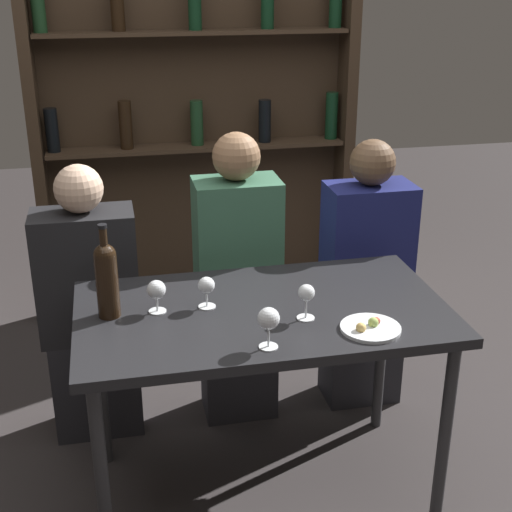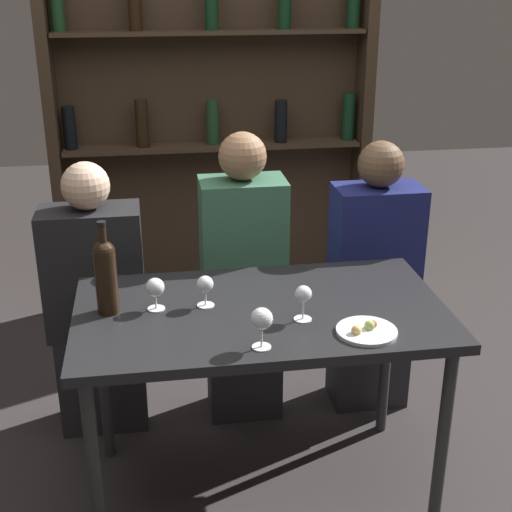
# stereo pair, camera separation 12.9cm
# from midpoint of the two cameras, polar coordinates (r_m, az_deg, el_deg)

# --- Properties ---
(ground_plane) EXTENTS (10.00, 10.00, 0.00)m
(ground_plane) POSITION_cam_midpoint_polar(r_m,az_deg,el_deg) (2.87, 1.69, -18.11)
(ground_plane) COLOR #332D2D
(dining_table) EXTENTS (1.27, 0.71, 0.77)m
(dining_table) POSITION_cam_midpoint_polar(r_m,az_deg,el_deg) (2.48, 1.88, -5.78)
(dining_table) COLOR black
(dining_table) RESTS_ON ground_plane
(wine_rack_wall) EXTENTS (1.72, 0.21, 2.39)m
(wine_rack_wall) POSITION_cam_midpoint_polar(r_m,az_deg,el_deg) (3.89, -2.62, 12.97)
(wine_rack_wall) COLOR #38281C
(wine_rack_wall) RESTS_ON ground_plane
(wine_bottle) EXTENTS (0.07, 0.07, 0.32)m
(wine_bottle) POSITION_cam_midpoint_polar(r_m,az_deg,el_deg) (2.39, -10.43, -1.38)
(wine_bottle) COLOR black
(wine_bottle) RESTS_ON dining_table
(wine_glass_0) EXTENTS (0.06, 0.06, 0.11)m
(wine_glass_0) POSITION_cam_midpoint_polar(r_m,az_deg,el_deg) (2.43, -2.58, -2.40)
(wine_glass_0) COLOR silver
(wine_glass_0) RESTS_ON dining_table
(wine_glass_1) EXTENTS (0.06, 0.06, 0.11)m
(wine_glass_1) POSITION_cam_midpoint_polar(r_m,az_deg,el_deg) (2.42, -6.57, -2.61)
(wine_glass_1) COLOR silver
(wine_glass_1) RESTS_ON dining_table
(wine_glass_2) EXTENTS (0.06, 0.06, 0.12)m
(wine_glass_2) POSITION_cam_midpoint_polar(r_m,az_deg,el_deg) (2.34, 5.38, -3.22)
(wine_glass_2) COLOR silver
(wine_glass_2) RESTS_ON dining_table
(wine_glass_3) EXTENTS (0.07, 0.07, 0.13)m
(wine_glass_3) POSITION_cam_midpoint_polar(r_m,az_deg,el_deg) (2.16, 2.17, -5.16)
(wine_glass_3) COLOR silver
(wine_glass_3) RESTS_ON dining_table
(food_plate_0) EXTENTS (0.20, 0.20, 0.04)m
(food_plate_0) POSITION_cam_midpoint_polar(r_m,az_deg,el_deg) (2.32, 10.41, -5.90)
(food_plate_0) COLOR silver
(food_plate_0) RESTS_ON dining_table
(seated_person_left) EXTENTS (0.40, 0.22, 1.17)m
(seated_person_left) POSITION_cam_midpoint_polar(r_m,az_deg,el_deg) (3.00, -11.40, -4.22)
(seated_person_left) COLOR #26262B
(seated_person_left) RESTS_ON ground_plane
(seated_person_center) EXTENTS (0.34, 0.22, 1.26)m
(seated_person_center) POSITION_cam_midpoint_polar(r_m,az_deg,el_deg) (3.00, 0.22, -2.57)
(seated_person_center) COLOR #26262B
(seated_person_center) RESTS_ON ground_plane
(seated_person_right) EXTENTS (0.36, 0.22, 1.21)m
(seated_person_right) POSITION_cam_midpoint_polar(r_m,az_deg,el_deg) (3.14, 10.48, -2.37)
(seated_person_right) COLOR #26262B
(seated_person_right) RESTS_ON ground_plane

